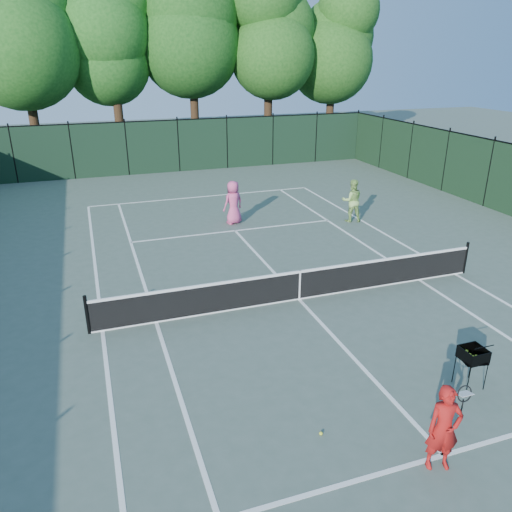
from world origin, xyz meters
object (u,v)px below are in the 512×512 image
object	(u,v)px
player_pink	(233,202)
loose_ball_midcourt	(321,433)
player_green	(352,201)
ball_hopper	(473,355)
coach	(444,428)

from	to	relation	value
player_pink	loose_ball_midcourt	bearing A→B (deg)	62.22
player_green	ball_hopper	world-z (taller)	player_green
coach	player_green	world-z (taller)	player_green
loose_ball_midcourt	ball_hopper	bearing A→B (deg)	5.27
coach	player_pink	xyz separation A→B (m)	(0.48, 13.91, 0.10)
coach	ball_hopper	world-z (taller)	coach
player_pink	loose_ball_midcourt	distance (m)	12.77
player_green	ball_hopper	size ratio (longest dim) A/B	1.95
ball_hopper	player_pink	bearing A→B (deg)	108.26
coach	loose_ball_midcourt	bearing A→B (deg)	155.02
player_green	loose_ball_midcourt	xyz separation A→B (m)	(-6.84, -11.24, -0.86)
coach	player_pink	bearing A→B (deg)	103.32
player_pink	player_green	size ratio (longest dim) A/B	1.00
player_pink	player_green	bearing A→B (deg)	146.03
player_pink	loose_ball_midcourt	size ratio (longest dim) A/B	26.50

